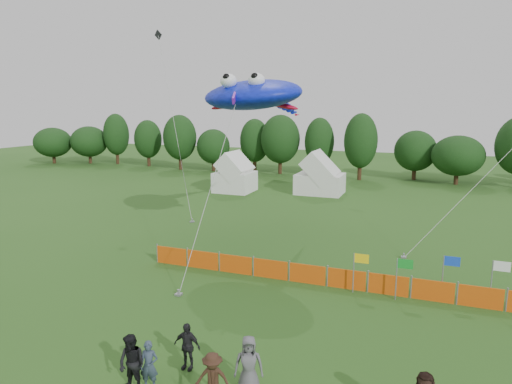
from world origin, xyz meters
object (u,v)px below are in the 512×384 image
(tent_left, at_px, (235,175))
(tent_right, at_px, (320,177))
(stingray_kite, at_px, (256,95))
(spectator_e, at_px, (249,365))
(barrier_fence, at_px, (326,277))
(spectator_a, at_px, (149,366))
(spectator_d, at_px, (187,346))
(spectator_c, at_px, (213,380))
(spectator_b, at_px, (132,364))

(tent_left, xyz_separation_m, tent_right, (8.71, 2.07, -0.01))
(stingray_kite, bearing_deg, tent_right, 91.58)
(spectator_e, xyz_separation_m, stingray_kite, (-5.13, 13.86, 8.63))
(stingray_kite, bearing_deg, spectator_e, -69.68)
(tent_right, height_order, barrier_fence, tent_right)
(tent_right, distance_m, barrier_fence, 25.05)
(tent_right, distance_m, spectator_a, 34.83)
(spectator_d, bearing_deg, barrier_fence, 71.13)
(tent_right, distance_m, spectator_c, 35.09)
(spectator_c, distance_m, spectator_e, 1.26)
(spectator_c, height_order, stingray_kite, stingray_kite)
(tent_right, xyz_separation_m, spectator_e, (5.68, -33.74, -0.76))
(spectator_a, bearing_deg, spectator_d, 53.15)
(spectator_a, bearing_deg, spectator_c, -16.69)
(spectator_a, relative_size, spectator_b, 0.85)
(spectator_a, distance_m, spectator_c, 2.26)
(spectator_c, xyz_separation_m, stingray_kite, (-4.37, 14.86, 8.72))
(barrier_fence, distance_m, spectator_c, 10.54)
(spectator_c, relative_size, spectator_e, 0.91)
(spectator_a, bearing_deg, tent_right, 77.99)
(tent_left, relative_size, spectator_d, 2.31)
(barrier_fence, xyz_separation_m, spectator_c, (-1.16, -10.46, 0.36))
(tent_right, xyz_separation_m, spectator_c, (4.91, -34.73, -0.85))
(spectator_a, relative_size, spectator_e, 0.86)
(barrier_fence, bearing_deg, spectator_c, -96.33)
(barrier_fence, relative_size, spectator_b, 10.42)
(tent_left, xyz_separation_m, spectator_c, (13.62, -32.66, -0.86))
(tent_left, relative_size, stingray_kite, 0.23)
(spectator_a, relative_size, spectator_c, 0.95)
(tent_left, height_order, spectator_c, tent_left)
(tent_left, height_order, spectator_d, tent_left)
(spectator_b, height_order, spectator_c, spectator_b)
(spectator_b, bearing_deg, spectator_c, 12.20)
(barrier_fence, bearing_deg, stingray_kite, 141.54)
(tent_left, distance_m, tent_right, 8.95)
(spectator_d, xyz_separation_m, stingray_kite, (-2.65, 13.38, 8.74))
(tent_left, xyz_separation_m, spectator_b, (10.94, -32.96, -0.77))
(barrier_fence, relative_size, stingray_kite, 1.19)
(tent_left, bearing_deg, spectator_c, -67.36)
(spectator_c, xyz_separation_m, spectator_e, (0.77, 1.00, 0.09))
(spectator_a, height_order, spectator_e, spectator_e)
(spectator_d, bearing_deg, tent_right, 94.36)
(stingray_kite, bearing_deg, spectator_b, -83.66)
(spectator_c, bearing_deg, tent_left, 98.37)
(tent_left, relative_size, barrier_fence, 0.19)
(spectator_c, height_order, spectator_d, spectator_c)
(spectator_e, bearing_deg, barrier_fence, 66.93)
(tent_right, relative_size, spectator_a, 2.94)
(spectator_a, height_order, stingray_kite, stingray_kite)
(spectator_b, bearing_deg, tent_right, 99.47)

